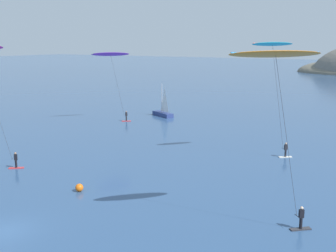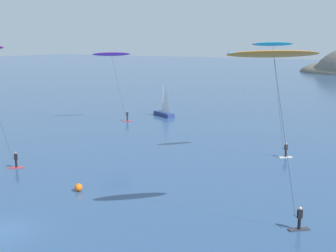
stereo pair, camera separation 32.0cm
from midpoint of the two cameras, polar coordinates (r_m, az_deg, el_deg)
ground_plane at (r=32.01m, az=-21.39°, el=-13.19°), size 600.00×600.00×0.00m
sailboat_near at (r=74.03m, az=-0.56°, el=1.86°), size 5.73×3.52×5.70m
kitesurfer_orange at (r=27.67m, az=14.69°, el=8.00°), size 5.64×5.62×12.44m
kitesurfer_purple at (r=67.98m, az=-7.36°, el=8.96°), size 4.88×5.35×11.29m
kitesurfer_cyan at (r=46.80m, az=14.37°, el=9.27°), size 4.34×4.53×12.91m
marker_buoy at (r=37.98m, az=-11.78°, el=-8.14°), size 0.70×0.70×0.70m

